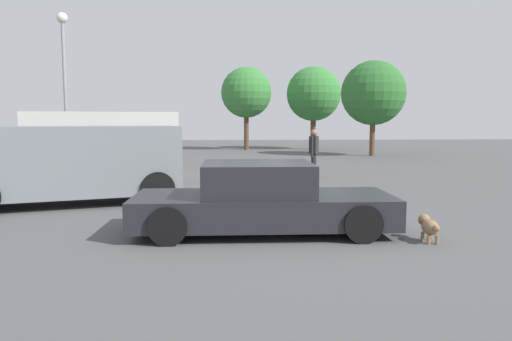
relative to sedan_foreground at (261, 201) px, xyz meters
name	(u,v)px	position (x,y,z in m)	size (l,w,h in m)	color
ground_plane	(274,230)	(0.24, 0.14, -0.57)	(80.00, 80.00, 0.00)	#515154
sedan_foreground	(261,201)	(0.00, 0.00, 0.00)	(4.58, 1.91, 1.25)	#232328
dog	(429,226)	(2.71, -0.84, -0.31)	(0.26, 0.66, 0.42)	olive
van_white	(103,142)	(-4.94, 8.69, 0.66)	(5.36, 3.12, 2.28)	silver
suv_dark	(73,162)	(-4.25, 3.15, 0.45)	(5.18, 3.21, 1.85)	gray
pedestrian	(314,149)	(2.42, 7.98, 0.43)	(0.39, 0.52, 1.68)	black
light_post_near	(64,63)	(-7.31, 12.19, 3.77)	(0.44, 0.44, 6.40)	gray
tree_back_left	(373,93)	(7.59, 17.97, 2.93)	(3.58, 3.58, 5.30)	brown
tree_back_center	(314,94)	(5.37, 24.17, 3.21)	(3.70, 3.70, 5.65)	brown
tree_back_right	(246,93)	(0.76, 23.91, 3.26)	(3.38, 3.38, 5.55)	brown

